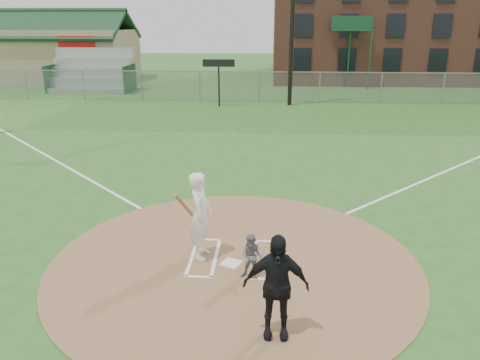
# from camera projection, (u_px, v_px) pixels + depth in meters

# --- Properties ---
(ground) EXTENTS (140.00, 140.00, 0.00)m
(ground) POSITION_uv_depth(u_px,v_px,m) (234.00, 262.00, 10.72)
(ground) COLOR #285A1E
(ground) RESTS_ON ground
(dirt_circle) EXTENTS (8.40, 8.40, 0.02)m
(dirt_circle) POSITION_uv_depth(u_px,v_px,m) (234.00, 261.00, 10.72)
(dirt_circle) COLOR olive
(dirt_circle) RESTS_ON ground
(home_plate) EXTENTS (0.54, 0.54, 0.03)m
(home_plate) POSITION_uv_depth(u_px,v_px,m) (231.00, 263.00, 10.59)
(home_plate) COLOR silver
(home_plate) RESTS_ON dirt_circle
(foul_line_first) EXTENTS (17.04, 17.04, 0.01)m
(foul_line_first) POSITION_uv_depth(u_px,v_px,m) (476.00, 158.00, 18.67)
(foul_line_first) COLOR white
(foul_line_first) RESTS_ON ground
(foul_line_third) EXTENTS (17.04, 17.04, 0.01)m
(foul_line_third) POSITION_uv_depth(u_px,v_px,m) (38.00, 151.00, 19.76)
(foul_line_third) COLOR white
(foul_line_third) RESTS_ON ground
(catcher) EXTENTS (0.56, 0.48, 1.01)m
(catcher) POSITION_uv_depth(u_px,v_px,m) (252.00, 257.00, 9.85)
(catcher) COLOR slate
(catcher) RESTS_ON dirt_circle
(umpire) EXTENTS (1.13, 0.48, 1.92)m
(umpire) POSITION_uv_depth(u_px,v_px,m) (276.00, 286.00, 7.92)
(umpire) COLOR black
(umpire) RESTS_ON dirt_circle
(batters_boxes) EXTENTS (2.08, 1.88, 0.01)m
(batters_boxes) POSITION_uv_depth(u_px,v_px,m) (235.00, 258.00, 10.86)
(batters_boxes) COLOR white
(batters_boxes) RESTS_ON dirt_circle
(batter_at_plate) EXTENTS (0.74, 1.07, 2.05)m
(batter_at_plate) POSITION_uv_depth(u_px,v_px,m) (201.00, 215.00, 10.62)
(batter_at_plate) COLOR white
(batter_at_plate) RESTS_ON dirt_circle
(outfield_fence) EXTENTS (56.08, 0.08, 2.03)m
(outfield_fence) POSITION_uv_depth(u_px,v_px,m) (259.00, 87.00, 31.15)
(outfield_fence) COLOR slate
(outfield_fence) RESTS_ON ground
(bleachers) EXTENTS (6.08, 3.20, 3.20)m
(bleachers) POSITION_uv_depth(u_px,v_px,m) (91.00, 70.00, 35.72)
(bleachers) COLOR #B7BABF
(bleachers) RESTS_ON ground
(clubhouse) EXTENTS (12.20, 8.71, 6.23)m
(clubhouse) POSITION_uv_depth(u_px,v_px,m) (63.00, 53.00, 42.17)
(clubhouse) COLOR tan
(clubhouse) RESTS_ON ground
(scoreboard_sign) EXTENTS (2.00, 0.10, 2.93)m
(scoreboard_sign) POSITION_uv_depth(u_px,v_px,m) (219.00, 68.00, 29.16)
(scoreboard_sign) COLOR black
(scoreboard_sign) RESTS_ON ground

